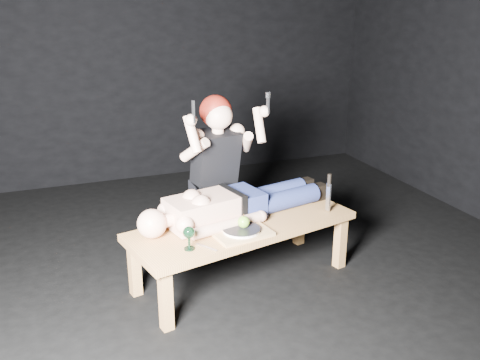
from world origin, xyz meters
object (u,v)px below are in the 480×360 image
Objects in this scene: goblet at (189,238)px; kneeling_woman at (211,174)px; serving_tray at (241,233)px; carving_knife at (329,193)px; table at (242,252)px; lying_man at (238,199)px.

kneeling_woman is at bearing 62.82° from goblet.
serving_tray is at bearing -99.59° from kneeling_woman.
carving_knife is at bearing 10.49° from serving_tray.
table is 1.21× the size of kneeling_woman.
lying_man is 1.15× the size of kneeling_woman.
kneeling_woman is 0.90m from carving_knife.
serving_tray is (-0.09, -0.30, -0.11)m from lying_man.
goblet reaches higher than table.
table is at bearing 66.45° from serving_tray.
serving_tray is 0.76m from carving_knife.
table is at bearing 163.98° from carving_knife.
carving_knife is at bearing -27.38° from lying_man.
carving_knife is at bearing -45.56° from kneeling_woman.
kneeling_woman is 3.54× the size of serving_tray.
table is at bearing -110.79° from lying_man.
table is 0.61m from goblet.
lying_man is 0.39m from kneeling_woman.
kneeling_woman is 0.87m from goblet.
carving_knife reaches higher than lying_man.
lying_man is at bearing 39.46° from goblet.
carving_knife is at bearing -16.02° from table.
kneeling_woman is at bearing 90.18° from lying_man.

